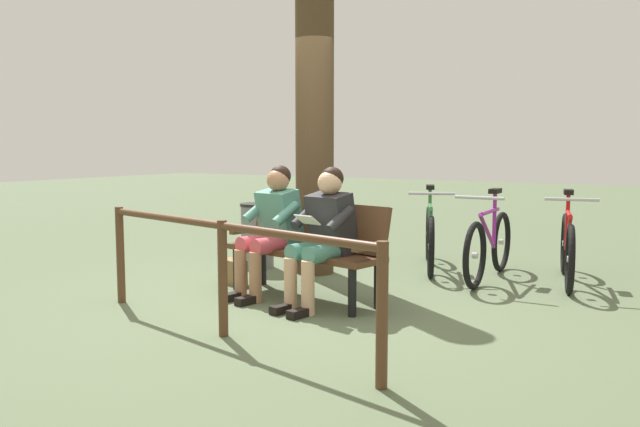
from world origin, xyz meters
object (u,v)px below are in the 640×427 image
object	(u,v)px
bicycle_blue	(567,248)
bicycle_orange	(489,245)
person_reading	(323,230)
bicycle_black	(430,237)
handbag	(233,272)
tree_trunk	(315,121)
bench	(309,242)
person_companion	(272,224)
litter_bin	(257,235)

from	to	relation	value
bicycle_blue	bicycle_orange	xyz separation A→B (m)	(0.72, 0.24, 0.00)
person_reading	bicycle_black	bearing A→B (deg)	-82.55
handbag	bicycle_black	xyz separation A→B (m)	(-1.40, -1.76, 0.24)
bicycle_black	bicycle_orange	bearing A→B (deg)	48.37
tree_trunk	bicycle_blue	world-z (taller)	tree_trunk
bench	person_companion	bearing A→B (deg)	27.37
bicycle_orange	bicycle_blue	bearing A→B (deg)	107.06
bench	litter_bin	bearing A→B (deg)	-24.64
litter_bin	bicycle_blue	bearing A→B (deg)	-163.61
litter_bin	bicycle_orange	distance (m)	2.55
bench	tree_trunk	xyz separation A→B (m)	(0.56, -1.01, 1.13)
bicycle_black	tree_trunk	bearing A→B (deg)	-71.52
person_reading	tree_trunk	distance (m)	1.78
person_reading	person_companion	world-z (taller)	same
tree_trunk	bicycle_blue	xyz separation A→B (m)	(-2.46, -0.85, -1.28)
tree_trunk	litter_bin	world-z (taller)	tree_trunk
tree_trunk	bicycle_black	world-z (taller)	tree_trunk
litter_bin	handbag	bearing A→B (deg)	110.36
person_companion	bicycle_black	size ratio (longest dim) A/B	0.76
person_companion	bicycle_black	world-z (taller)	person_companion
bicycle_orange	person_reading	bearing A→B (deg)	-27.49
person_companion	bicycle_blue	world-z (taller)	person_companion
bench	handbag	bearing A→B (deg)	4.74
person_reading	person_companion	size ratio (longest dim) A/B	1.00
bench	bicycle_black	xyz separation A→B (m)	(-0.43, -1.87, -0.15)
person_companion	bench	bearing A→B (deg)	-152.63
person_companion	bicycle_black	distance (m)	2.14
person_reading	litter_bin	bearing A→B (deg)	-25.06
handbag	bicycle_black	world-z (taller)	bicycle_black
litter_bin	bicycle_blue	xyz separation A→B (m)	(-3.17, -0.93, -0.01)
bench	bicycle_blue	size ratio (longest dim) A/B	1.01
bicycle_black	bicycle_blue	bearing A→B (deg)	66.75
person_reading	bicycle_orange	distance (m)	2.07
litter_bin	bicycle_orange	bearing A→B (deg)	-164.29
tree_trunk	bicycle_black	bearing A→B (deg)	-138.75
litter_bin	bicycle_blue	size ratio (longest dim) A/B	0.44
handbag	bicycle_blue	world-z (taller)	bicycle_blue
handbag	bicycle_black	size ratio (longest dim) A/B	0.19
person_reading	bench	bearing A→B (deg)	-26.88
person_companion	handbag	bearing A→B (deg)	-7.17
bench	person_reading	distance (m)	0.40
litter_bin	bench	bearing A→B (deg)	143.98
person_companion	litter_bin	xyz separation A→B (m)	(0.93, -1.02, -0.30)
person_reading	bicycle_orange	world-z (taller)	person_reading
person_reading	handbag	xyz separation A→B (m)	(1.26, -0.34, -0.54)
bicycle_black	person_companion	bearing A→B (deg)	-44.17
bench	litter_bin	distance (m)	1.58
bench	bicycle_blue	world-z (taller)	bicycle_blue
person_companion	handbag	size ratio (longest dim) A/B	4.00
bench	bicycle_blue	distance (m)	2.66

